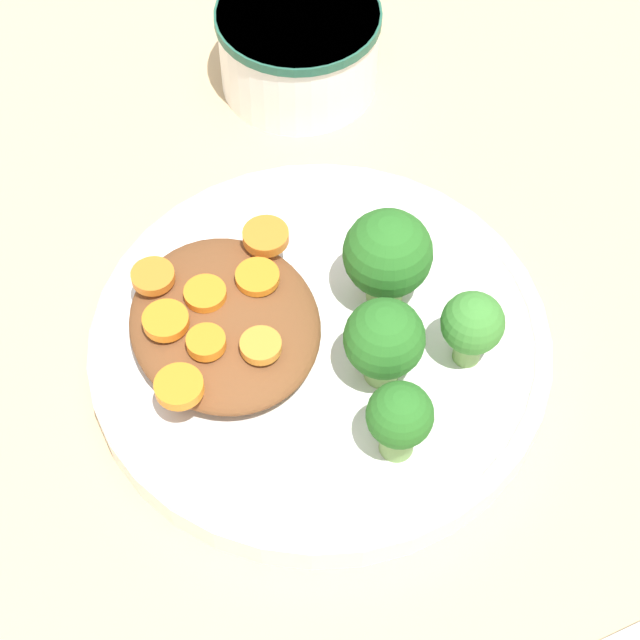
# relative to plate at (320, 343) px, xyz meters

# --- Properties ---
(ground_plane) EXTENTS (4.00, 4.00, 0.00)m
(ground_plane) POSITION_rel_plate_xyz_m (0.00, 0.00, -0.01)
(ground_plane) COLOR tan
(plate) EXTENTS (0.24, 0.24, 0.02)m
(plate) POSITION_rel_plate_xyz_m (0.00, 0.00, 0.00)
(plate) COLOR white
(plate) RESTS_ON ground_plane
(dip_bowl) EXTENTS (0.10, 0.10, 0.06)m
(dip_bowl) POSITION_rel_plate_xyz_m (-0.20, 0.06, 0.02)
(dip_bowl) COLOR white
(dip_bowl) RESTS_ON ground_plane
(stew_mound) EXTENTS (0.11, 0.10, 0.02)m
(stew_mound) POSITION_rel_plate_xyz_m (-0.02, -0.05, 0.02)
(stew_mound) COLOR brown
(stew_mound) RESTS_ON plate
(broccoli_floret_0) EXTENTS (0.04, 0.04, 0.05)m
(broccoli_floret_0) POSITION_rel_plate_xyz_m (0.03, 0.02, 0.04)
(broccoli_floret_0) COLOR #759E51
(broccoli_floret_0) RESTS_ON plate
(broccoli_floret_1) EXTENTS (0.05, 0.05, 0.06)m
(broccoli_floret_1) POSITION_rel_plate_xyz_m (-0.01, 0.04, 0.04)
(broccoli_floret_1) COLOR #759E51
(broccoli_floret_1) RESTS_ON plate
(broccoli_floret_2) EXTENTS (0.03, 0.03, 0.05)m
(broccoli_floret_2) POSITION_rel_plate_xyz_m (0.04, 0.07, 0.03)
(broccoli_floret_2) COLOR #759E51
(broccoli_floret_2) RESTS_ON plate
(broccoli_floret_3) EXTENTS (0.03, 0.03, 0.05)m
(broccoli_floret_3) POSITION_rel_plate_xyz_m (0.07, 0.01, 0.03)
(broccoli_floret_3) COLOR #759E51
(broccoli_floret_3) RESTS_ON plate
(carrot_slice_0) EXTENTS (0.02, 0.02, 0.01)m
(carrot_slice_0) POSITION_rel_plate_xyz_m (-0.00, -0.06, 0.03)
(carrot_slice_0) COLOR orange
(carrot_slice_0) RESTS_ON stew_mound
(carrot_slice_1) EXTENTS (0.02, 0.02, 0.01)m
(carrot_slice_1) POSITION_rel_plate_xyz_m (0.01, -0.04, 0.03)
(carrot_slice_1) COLOR orange
(carrot_slice_1) RESTS_ON stew_mound
(carrot_slice_2) EXTENTS (0.02, 0.02, 0.01)m
(carrot_slice_2) POSITION_rel_plate_xyz_m (-0.02, -0.08, 0.03)
(carrot_slice_2) COLOR orange
(carrot_slice_2) RESTS_ON stew_mound
(carrot_slice_3) EXTENTS (0.02, 0.02, 0.01)m
(carrot_slice_3) POSITION_rel_plate_xyz_m (-0.05, -0.01, 0.03)
(carrot_slice_3) COLOR orange
(carrot_slice_3) RESTS_ON stew_mound
(carrot_slice_4) EXTENTS (0.02, 0.02, 0.00)m
(carrot_slice_4) POSITION_rel_plate_xyz_m (-0.03, -0.05, 0.03)
(carrot_slice_4) COLOR orange
(carrot_slice_4) RESTS_ON stew_mound
(carrot_slice_5) EXTENTS (0.02, 0.02, 0.01)m
(carrot_slice_5) POSITION_rel_plate_xyz_m (0.02, -0.08, 0.03)
(carrot_slice_5) COLOR orange
(carrot_slice_5) RESTS_ON stew_mound
(carrot_slice_6) EXTENTS (0.02, 0.02, 0.00)m
(carrot_slice_6) POSITION_rel_plate_xyz_m (-0.03, -0.02, 0.03)
(carrot_slice_6) COLOR orange
(carrot_slice_6) RESTS_ON stew_mound
(carrot_slice_7) EXTENTS (0.02, 0.02, 0.01)m
(carrot_slice_7) POSITION_rel_plate_xyz_m (-0.05, -0.07, 0.03)
(carrot_slice_7) COLOR orange
(carrot_slice_7) RESTS_ON stew_mound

